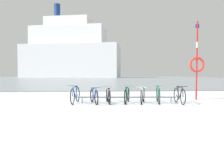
{
  "coord_description": "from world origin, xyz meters",
  "views": [
    {
      "loc": [
        -1.86,
        -7.41,
        1.34
      ],
      "look_at": [
        -1.13,
        3.9,
        0.83
      ],
      "focal_mm": 36.38,
      "sensor_mm": 36.0,
      "label": 1
    }
  ],
  "objects_px": {
    "bicycle_0": "(75,95)",
    "bicycle_1": "(94,96)",
    "bicycle_5": "(158,95)",
    "rescue_post": "(197,63)",
    "ferry_ship": "(71,53)",
    "bicycle_6": "(179,95)",
    "bicycle_2": "(108,96)",
    "bicycle_4": "(143,96)",
    "bicycle_3": "(127,95)"
  },
  "relations": [
    {
      "from": "bicycle_4",
      "to": "bicycle_6",
      "type": "xyz_separation_m",
      "value": [
        1.65,
        -0.14,
        0.02
      ]
    },
    {
      "from": "rescue_post",
      "to": "bicycle_3",
      "type": "bearing_deg",
      "value": -163.23
    },
    {
      "from": "bicycle_4",
      "to": "ferry_ship",
      "type": "relative_size",
      "value": 0.04
    },
    {
      "from": "bicycle_6",
      "to": "rescue_post",
      "type": "height_order",
      "value": "rescue_post"
    },
    {
      "from": "bicycle_2",
      "to": "ferry_ship",
      "type": "relative_size",
      "value": 0.04
    },
    {
      "from": "rescue_post",
      "to": "bicycle_0",
      "type": "bearing_deg",
      "value": -170.87
    },
    {
      "from": "bicycle_0",
      "to": "rescue_post",
      "type": "xyz_separation_m",
      "value": [
        6.14,
        0.99,
        1.53
      ]
    },
    {
      "from": "bicycle_6",
      "to": "ferry_ship",
      "type": "xyz_separation_m",
      "value": [
        -13.62,
        75.51,
        8.78
      ]
    },
    {
      "from": "rescue_post",
      "to": "bicycle_5",
      "type": "bearing_deg",
      "value": -152.17
    },
    {
      "from": "bicycle_5",
      "to": "rescue_post",
      "type": "xyz_separation_m",
      "value": [
        2.35,
        1.24,
        1.52
      ]
    },
    {
      "from": "rescue_post",
      "to": "ferry_ship",
      "type": "xyz_separation_m",
      "value": [
        -15.05,
        74.07,
        7.25
      ]
    },
    {
      "from": "bicycle_1",
      "to": "rescue_post",
      "type": "distance_m",
      "value": 5.64
    },
    {
      "from": "bicycle_4",
      "to": "bicycle_6",
      "type": "distance_m",
      "value": 1.66
    },
    {
      "from": "bicycle_5",
      "to": "rescue_post",
      "type": "height_order",
      "value": "rescue_post"
    },
    {
      "from": "bicycle_3",
      "to": "bicycle_6",
      "type": "xyz_separation_m",
      "value": [
        2.35,
        -0.3,
        0.01
      ]
    },
    {
      "from": "bicycle_1",
      "to": "bicycle_3",
      "type": "relative_size",
      "value": 0.94
    },
    {
      "from": "rescue_post",
      "to": "ferry_ship",
      "type": "bearing_deg",
      "value": 101.48
    },
    {
      "from": "bicycle_5",
      "to": "bicycle_2",
      "type": "bearing_deg",
      "value": 176.71
    },
    {
      "from": "bicycle_6",
      "to": "bicycle_0",
      "type": "bearing_deg",
      "value": 174.53
    },
    {
      "from": "bicycle_2",
      "to": "bicycle_5",
      "type": "height_order",
      "value": "bicycle_5"
    },
    {
      "from": "bicycle_0",
      "to": "bicycle_2",
      "type": "relative_size",
      "value": 1.03
    },
    {
      "from": "bicycle_5",
      "to": "bicycle_6",
      "type": "xyz_separation_m",
      "value": [
        0.92,
        -0.2,
        -0.01
      ]
    },
    {
      "from": "bicycle_0",
      "to": "bicycle_2",
      "type": "bearing_deg",
      "value": -4.61
    },
    {
      "from": "bicycle_1",
      "to": "bicycle_5",
      "type": "distance_m",
      "value": 2.93
    },
    {
      "from": "bicycle_6",
      "to": "ferry_ship",
      "type": "relative_size",
      "value": 0.04
    },
    {
      "from": "bicycle_5",
      "to": "bicycle_6",
      "type": "relative_size",
      "value": 1.05
    },
    {
      "from": "ferry_ship",
      "to": "bicycle_4",
      "type": "bearing_deg",
      "value": -80.97
    },
    {
      "from": "bicycle_4",
      "to": "rescue_post",
      "type": "relative_size",
      "value": 0.39
    },
    {
      "from": "bicycle_5",
      "to": "rescue_post",
      "type": "bearing_deg",
      "value": 27.83
    },
    {
      "from": "bicycle_0",
      "to": "ferry_ship",
      "type": "height_order",
      "value": "ferry_ship"
    },
    {
      "from": "bicycle_1",
      "to": "bicycle_3",
      "type": "xyz_separation_m",
      "value": [
        1.5,
        0.1,
        0.01
      ]
    },
    {
      "from": "bicycle_5",
      "to": "rescue_post",
      "type": "relative_size",
      "value": 0.44
    },
    {
      "from": "bicycle_6",
      "to": "ferry_ship",
      "type": "bearing_deg",
      "value": 100.23
    },
    {
      "from": "bicycle_2",
      "to": "ferry_ship",
      "type": "bearing_deg",
      "value": 97.89
    },
    {
      "from": "bicycle_2",
      "to": "bicycle_1",
      "type": "bearing_deg",
      "value": -168.99
    },
    {
      "from": "rescue_post",
      "to": "bicycle_1",
      "type": "bearing_deg",
      "value": -166.85
    },
    {
      "from": "bicycle_2",
      "to": "bicycle_5",
      "type": "relative_size",
      "value": 0.93
    },
    {
      "from": "bicycle_1",
      "to": "bicycle_2",
      "type": "relative_size",
      "value": 0.95
    },
    {
      "from": "bicycle_5",
      "to": "bicycle_6",
      "type": "height_order",
      "value": "bicycle_5"
    },
    {
      "from": "bicycle_0",
      "to": "bicycle_5",
      "type": "xyz_separation_m",
      "value": [
        3.79,
        -0.25,
        0.01
      ]
    },
    {
      "from": "bicycle_4",
      "to": "bicycle_6",
      "type": "bearing_deg",
      "value": -4.79
    },
    {
      "from": "bicycle_0",
      "to": "bicycle_3",
      "type": "relative_size",
      "value": 1.01
    },
    {
      "from": "bicycle_2",
      "to": "ferry_ship",
      "type": "xyz_separation_m",
      "value": [
        -10.42,
        75.18,
        8.81
      ]
    },
    {
      "from": "bicycle_6",
      "to": "ferry_ship",
      "type": "height_order",
      "value": "ferry_ship"
    },
    {
      "from": "bicycle_0",
      "to": "bicycle_3",
      "type": "xyz_separation_m",
      "value": [
        2.37,
        -0.15,
        -0.02
      ]
    },
    {
      "from": "bicycle_0",
      "to": "bicycle_2",
      "type": "xyz_separation_m",
      "value": [
        1.51,
        -0.12,
        -0.04
      ]
    },
    {
      "from": "bicycle_3",
      "to": "bicycle_6",
      "type": "height_order",
      "value": "bicycle_6"
    },
    {
      "from": "bicycle_2",
      "to": "ferry_ship",
      "type": "distance_m",
      "value": 76.41
    },
    {
      "from": "bicycle_1",
      "to": "bicycle_5",
      "type": "relative_size",
      "value": 0.89
    },
    {
      "from": "bicycle_0",
      "to": "bicycle_1",
      "type": "bearing_deg",
      "value": -15.98
    }
  ]
}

